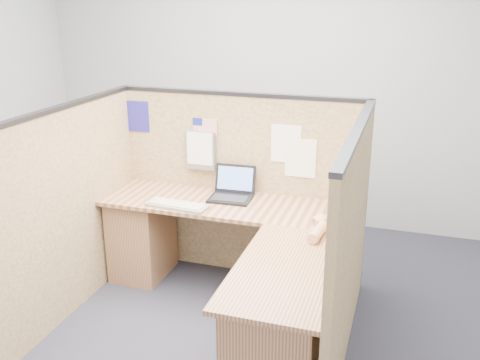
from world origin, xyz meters
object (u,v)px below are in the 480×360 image
(keyboard, at_px, (177,205))
(mouse, at_px, (321,222))
(l_desk, at_px, (234,269))
(laptop, at_px, (233,190))

(keyboard, distance_m, mouse, 1.08)
(l_desk, relative_size, laptop, 5.78)
(l_desk, xyz_separation_m, keyboard, (-0.51, 0.19, 0.35))
(l_desk, distance_m, mouse, 0.70)
(laptop, xyz_separation_m, mouse, (0.75, -0.33, -0.04))
(laptop, relative_size, keyboard, 0.70)
(l_desk, xyz_separation_m, laptop, (-0.18, 0.52, 0.40))
(laptop, distance_m, keyboard, 0.47)
(l_desk, relative_size, keyboard, 4.02)
(laptop, bearing_deg, l_desk, -73.92)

